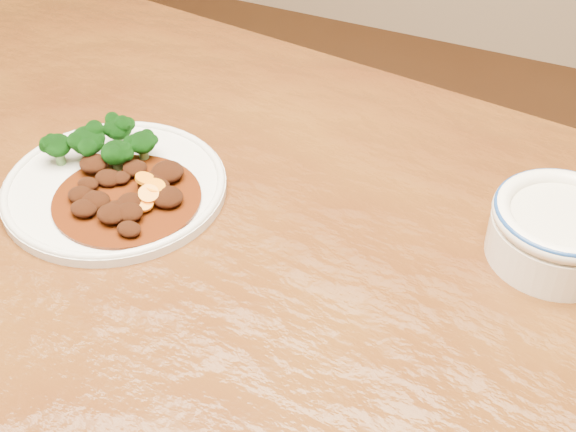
% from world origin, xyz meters
% --- Properties ---
extents(dining_table, '(1.61, 1.09, 0.75)m').
position_xyz_m(dining_table, '(0.00, 0.00, 0.67)').
color(dining_table, '#5A330F').
rests_on(dining_table, ground).
extents(dinner_plate, '(0.24, 0.24, 0.02)m').
position_xyz_m(dinner_plate, '(-0.17, 0.08, 0.76)').
color(dinner_plate, silver).
rests_on(dinner_plate, dining_table).
extents(broccoli_florets, '(0.11, 0.09, 0.04)m').
position_xyz_m(broccoli_florets, '(-0.20, 0.11, 0.79)').
color(broccoli_florets, '#598C48').
rests_on(broccoli_florets, dinner_plate).
extents(mince_stew, '(0.16, 0.16, 0.03)m').
position_xyz_m(mince_stew, '(-0.14, 0.06, 0.77)').
color(mince_stew, '#431507').
rests_on(mince_stew, dinner_plate).
extents(dip_bowl, '(0.14, 0.14, 0.06)m').
position_xyz_m(dip_bowl, '(0.29, 0.17, 0.78)').
color(dip_bowl, white).
rests_on(dip_bowl, dining_table).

